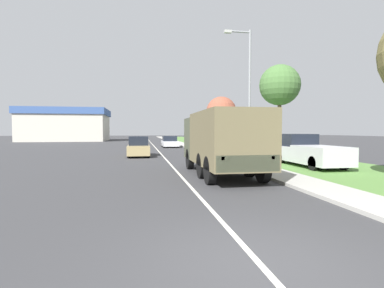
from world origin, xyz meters
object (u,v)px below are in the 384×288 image
Objects in this scene: car_second_ahead at (170,142)px; pickup_truck at (307,151)px; car_nearest_ahead at (139,147)px; military_truck at (222,140)px; lamp_post at (247,86)px.

pickup_truck is (6.10, -21.73, 0.24)m from car_second_ahead.
car_nearest_ahead is 1.02× the size of car_second_ahead.
car_second_ahead is at bearing 90.17° from military_truck.
car_second_ahead is (-0.07, 24.55, -1.03)m from military_truck.
car_second_ahead is at bearing 73.58° from car_nearest_ahead.
military_truck is at bearing -71.16° from car_nearest_ahead.
military_truck is 12.18m from car_nearest_ahead.
car_nearest_ahead reaches higher than car_second_ahead.
military_truck reaches higher than car_nearest_ahead.
lamp_post is (2.70, -20.65, 4.20)m from car_second_ahead.
car_nearest_ahead is 13.20m from pickup_truck.
military_truck is 24.57m from car_second_ahead.
car_second_ahead is at bearing 105.67° from pickup_truck.
lamp_post reaches higher than military_truck.
car_nearest_ahead is 10.84m from lamp_post.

